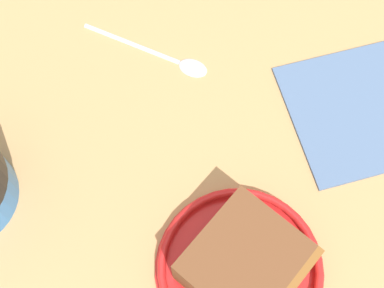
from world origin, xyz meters
TOP-DOWN VIEW (x-y plane):
  - ground_plane at (0.00, 0.00)cm, footprint 125.30×125.30cm
  - small_plate at (-10.80, -4.14)cm, footprint 14.47×14.47cm
  - cake_slice at (-11.05, -4.23)cm, footprint 10.70×10.92cm
  - teaspoon at (10.76, -8.90)cm, footprint 11.91×9.27cm
  - folded_napkin at (-3.35, -22.37)cm, footprint 16.17×16.41cm

SIDE VIEW (x-z plane):
  - ground_plane at x=0.00cm, z-range -3.86..0.00cm
  - folded_napkin at x=-3.35cm, z-range 0.00..0.60cm
  - teaspoon at x=10.76cm, z-range -0.05..0.75cm
  - small_plate at x=-10.80cm, z-range -0.01..1.45cm
  - cake_slice at x=-11.05cm, z-range 0.75..5.80cm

